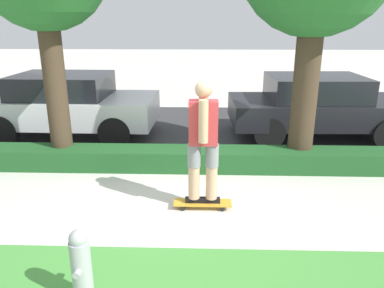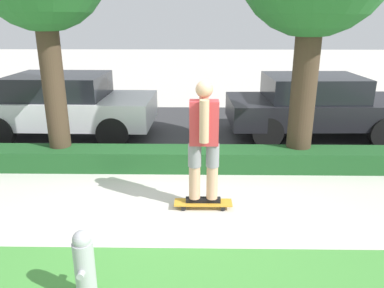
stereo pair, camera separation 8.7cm
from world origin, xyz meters
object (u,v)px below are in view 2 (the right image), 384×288
Objects in this scene: skateboard at (203,203)px; skater_person at (204,140)px; parked_car_middle at (315,105)px; parked_car_front at (65,104)px; fire_hydrant at (85,267)px.

skateboard is 0.99m from skater_person.
skater_person is at bearing -127.65° from parked_car_middle.
parked_car_front is at bearing 179.84° from parked_car_middle.
skater_person is 4.54m from parked_car_middle.
parked_car_front is (-3.19, 3.52, 0.71)m from skateboard.
fire_hydrant is at bearing -125.98° from parked_car_middle.
parked_car_middle is at bearing 53.98° from skateboard.
skater_person is at bearing -46.58° from parked_car_front.
skateboard is 0.47× the size of skater_person.
parked_car_middle reaches higher than fire_hydrant.
parked_car_front is at bearing 110.15° from fire_hydrant.
fire_hydrant is at bearing -121.04° from skateboard.
skater_person is 0.44× the size of parked_car_middle.
skater_person is at bearing -90.00° from skateboard.
skateboard is at bearing -127.65° from parked_car_middle.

